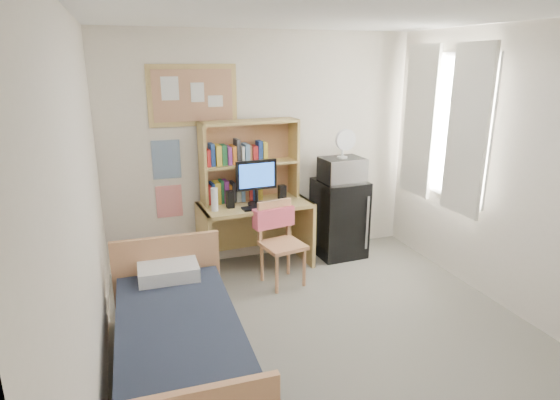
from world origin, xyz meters
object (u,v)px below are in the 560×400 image
object	(u,v)px
bed	(180,352)
desk_fan	(343,145)
bulletin_board	(193,95)
mini_fridge	(339,218)
desk	(255,235)
speaker_right	(282,193)
speaker_left	(230,199)
desk_chair	(283,245)
microwave	(342,169)
monitor	(256,183)

from	to	relation	value
bed	desk_fan	bearing A→B (deg)	40.79
bulletin_board	mini_fridge	xyz separation A→B (m)	(1.63, -0.28, -1.46)
desk	speaker_right	distance (m)	0.56
speaker_left	speaker_right	world-z (taller)	speaker_right
bulletin_board	bed	bearing A→B (deg)	-103.67
desk_chair	microwave	bearing A→B (deg)	18.94
desk_chair	bed	world-z (taller)	desk_chair
speaker_left	bed	bearing A→B (deg)	-118.53
desk	monitor	xyz separation A→B (m)	(0.00, -0.06, 0.62)
desk_chair	mini_fridge	size ratio (longest dim) A/B	0.95
monitor	speaker_left	world-z (taller)	monitor
bulletin_board	bed	size ratio (longest dim) A/B	0.53
mini_fridge	desk_chair	bearing A→B (deg)	-152.20
speaker_right	desk_chair	bearing A→B (deg)	-111.67
microwave	speaker_right	bearing A→B (deg)	-178.51
bulletin_board	desk_chair	xyz separation A→B (m)	(0.73, -0.81, -1.48)
bulletin_board	speaker_right	size ratio (longest dim) A/B	5.03
speaker_right	desk_fan	bearing A→B (deg)	0.70
desk	speaker_right	world-z (taller)	speaker_right
bed	desk_fan	size ratio (longest dim) A/B	5.98
speaker_left	desk_fan	distance (m)	1.44
speaker_right	microwave	distance (m)	0.78
bed	speaker_left	bearing A→B (deg)	66.19
desk_chair	speaker_left	size ratio (longest dim) A/B	4.76
desk	desk_fan	size ratio (longest dim) A/B	4.08
monitor	speaker_left	xyz separation A→B (m)	(-0.30, -0.02, -0.15)
bulletin_board	monitor	xyz separation A→B (m)	(0.58, -0.37, -0.92)
bulletin_board	speaker_left	size ratio (longest dim) A/B	5.07
monitor	desk_fan	bearing A→B (deg)	0.50
desk	speaker_left	size ratio (longest dim) A/B	6.58
microwave	desk	bearing A→B (deg)	178.03
bed	bulletin_board	bearing A→B (deg)	77.55
microwave	desk_fan	world-z (taller)	desk_fan
mini_fridge	speaker_right	bearing A→B (deg)	-176.99
bulletin_board	mini_fridge	world-z (taller)	bulletin_board
desk	mini_fridge	bearing A→B (deg)	-1.68
bulletin_board	speaker_right	world-z (taller)	bulletin_board
speaker_right	microwave	size ratio (longest dim) A/B	0.40
monitor	desk_fan	xyz separation A→B (m)	(1.05, 0.07, 0.34)
desk_fan	desk	bearing A→B (deg)	178.03
bed	speaker_right	distance (m)	2.28
desk_chair	desk_fan	bearing A→B (deg)	18.94
desk	desk_fan	xyz separation A→B (m)	(1.05, 0.01, 0.97)
speaker_left	desk_fan	world-z (taller)	desk_fan
desk_chair	speaker_left	xyz separation A→B (m)	(-0.45, 0.42, 0.41)
bed	monitor	distance (m)	2.14
monitor	speaker_right	world-z (taller)	monitor
bed	microwave	distance (m)	2.88
mini_fridge	microwave	bearing A→B (deg)	-90.00
monitor	speaker_left	bearing A→B (deg)	180.00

